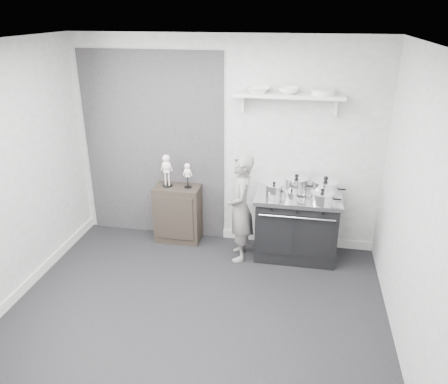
{
  "coord_description": "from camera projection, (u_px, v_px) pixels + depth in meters",
  "views": [
    {
      "loc": [
        0.99,
        -3.52,
        2.98
      ],
      "look_at": [
        0.16,
        0.95,
        1.04
      ],
      "focal_mm": 35.0,
      "sensor_mm": 36.0,
      "label": 1
    }
  ],
  "objects": [
    {
      "name": "wall_shelf",
      "position": [
        289.0,
        96.0,
        5.11
      ],
      "size": [
        1.3,
        0.26,
        0.24
      ],
      "color": "silver",
      "rests_on": "room_shell"
    },
    {
      "name": "pot_front_right",
      "position": [
        322.0,
        198.0,
        5.12
      ],
      "size": [
        0.36,
        0.27,
        0.19
      ],
      "color": "white",
      "rests_on": "stove"
    },
    {
      "name": "bowl_large",
      "position": [
        258.0,
        90.0,
        5.14
      ],
      "size": [
        0.29,
        0.29,
        0.07
      ],
      "primitive_type": "imported",
      "color": "white",
      "rests_on": "wall_shelf"
    },
    {
      "name": "pot_back_right",
      "position": [
        325.0,
        188.0,
        5.34
      ],
      "size": [
        0.41,
        0.33,
        0.24
      ],
      "color": "white",
      "rests_on": "stove"
    },
    {
      "name": "room_shell",
      "position": [
        182.0,
        164.0,
        4.02
      ],
      "size": [
        4.02,
        3.62,
        2.71
      ],
      "color": "#A1A19F",
      "rests_on": "ground"
    },
    {
      "name": "pot_front_left",
      "position": [
        274.0,
        190.0,
        5.29
      ],
      "size": [
        0.3,
        0.21,
        0.19
      ],
      "color": "white",
      "rests_on": "stove"
    },
    {
      "name": "skeleton_full",
      "position": [
        167.0,
        168.0,
        5.69
      ],
      "size": [
        0.14,
        0.09,
        0.5
      ],
      "primitive_type": null,
      "color": "white",
      "rests_on": "side_cabinet"
    },
    {
      "name": "pot_front_center",
      "position": [
        291.0,
        195.0,
        5.21
      ],
      "size": [
        0.26,
        0.17,
        0.14
      ],
      "color": "white",
      "rests_on": "stove"
    },
    {
      "name": "stove",
      "position": [
        296.0,
        226.0,
        5.52
      ],
      "size": [
        1.05,
        0.66,
        0.84
      ],
      "color": "black",
      "rests_on": "ground"
    },
    {
      "name": "plate_stack",
      "position": [
        323.0,
        92.0,
        5.02
      ],
      "size": [
        0.27,
        0.27,
        0.06
      ],
      "primitive_type": "cylinder",
      "color": "silver",
      "rests_on": "wall_shelf"
    },
    {
      "name": "child",
      "position": [
        240.0,
        208.0,
        5.37
      ],
      "size": [
        0.41,
        0.55,
        1.38
      ],
      "primitive_type": "imported",
      "rotation": [
        0.0,
        0.0,
        -1.4
      ],
      "color": "slate",
      "rests_on": "ground"
    },
    {
      "name": "ground",
      "position": [
        192.0,
        319.0,
        4.52
      ],
      "size": [
        4.0,
        4.0,
        0.0
      ],
      "primitive_type": "plane",
      "color": "black",
      "rests_on": "ground"
    },
    {
      "name": "bowl_small",
      "position": [
        288.0,
        91.0,
        5.08
      ],
      "size": [
        0.24,
        0.24,
        0.07
      ],
      "primitive_type": "imported",
      "color": "white",
      "rests_on": "wall_shelf"
    },
    {
      "name": "skeleton_torso",
      "position": [
        188.0,
        174.0,
        5.66
      ],
      "size": [
        0.11,
        0.07,
        0.39
      ],
      "primitive_type": null,
      "color": "white",
      "rests_on": "side_cabinet"
    },
    {
      "name": "pot_back_left",
      "position": [
        296.0,
        185.0,
        5.44
      ],
      "size": [
        0.38,
        0.29,
        0.23
      ],
      "color": "white",
      "rests_on": "stove"
    },
    {
      "name": "side_cabinet",
      "position": [
        178.0,
        213.0,
        5.92
      ],
      "size": [
        0.6,
        0.35,
        0.79
      ],
      "primitive_type": "cube",
      "color": "black",
      "rests_on": "ground"
    }
  ]
}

